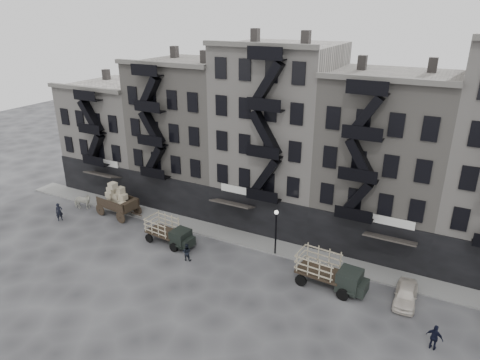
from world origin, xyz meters
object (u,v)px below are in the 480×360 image
at_px(pedestrian_west, 59,212).
at_px(pedestrian_mid, 187,252).
at_px(horse, 82,202).
at_px(stake_truck_east, 330,270).
at_px(car_east, 406,294).
at_px(wagon, 116,196).
at_px(policeman, 435,338).
at_px(stake_truck_west, 169,230).

bearing_deg(pedestrian_west, pedestrian_mid, -63.82).
relative_size(horse, pedestrian_west, 1.09).
height_order(stake_truck_east, pedestrian_west, stake_truck_east).
xyz_separation_m(car_east, pedestrian_mid, (-17.23, -2.70, 0.13)).
relative_size(car_east, pedestrian_mid, 2.43).
bearing_deg(car_east, pedestrian_west, -177.49).
bearing_deg(stake_truck_east, wagon, 179.53).
relative_size(pedestrian_west, pedestrian_mid, 1.19).
height_order(stake_truck_east, policeman, stake_truck_east).
bearing_deg(stake_truck_east, policeman, -18.79).
distance_m(stake_truck_east, policeman, 8.41).
bearing_deg(pedestrian_mid, wagon, -33.27).
relative_size(pedestrian_west, policeman, 1.04).
bearing_deg(wagon, pedestrian_west, -133.04).
height_order(stake_truck_east, car_east, stake_truck_east).
bearing_deg(stake_truck_west, pedestrian_mid, -22.40).
height_order(wagon, stake_truck_east, wagon).
xyz_separation_m(wagon, stake_truck_east, (22.93, -1.93, -0.55)).
height_order(wagon, stake_truck_west, wagon).
bearing_deg(stake_truck_east, car_east, 12.42).
relative_size(wagon, stake_truck_east, 0.83).
relative_size(car_east, policeman, 2.13).
distance_m(pedestrian_west, pedestrian_mid, 15.51).
bearing_deg(stake_truck_east, horse, -178.34).
bearing_deg(car_east, stake_truck_west, -178.81).
xyz_separation_m(horse, wagon, (4.27, 0.65, 1.23)).
xyz_separation_m(stake_truck_west, stake_truck_east, (14.76, 0.30, 0.17)).
relative_size(wagon, policeman, 2.56).
distance_m(stake_truck_west, policeman, 22.68).
bearing_deg(horse, wagon, -103.50).
bearing_deg(car_east, wagon, 175.82).
bearing_deg(pedestrian_west, stake_truck_west, -56.59).
distance_m(horse, pedestrian_mid, 15.79).
bearing_deg(pedestrian_mid, stake_truck_east, 175.01).
relative_size(horse, car_east, 0.53).
distance_m(car_east, pedestrian_west, 32.84).
bearing_deg(car_east, stake_truck_east, -173.78).
height_order(horse, stake_truck_west, stake_truck_west).
height_order(car_east, pedestrian_west, pedestrian_west).
bearing_deg(stake_truck_east, pedestrian_mid, -166.37).
xyz_separation_m(stake_truck_east, policeman, (7.71, -3.29, -0.64)).
xyz_separation_m(wagon, pedestrian_west, (-4.32, -3.65, -1.15)).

